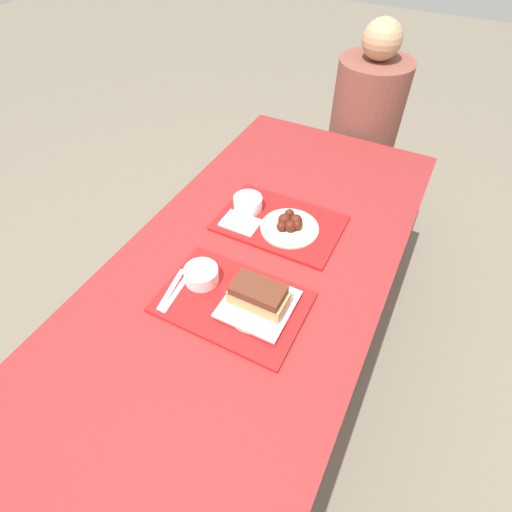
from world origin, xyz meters
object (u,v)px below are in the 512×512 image
(tray_far, at_px, (280,223))
(bowl_coleslaw_near, at_px, (201,274))
(tray_near, at_px, (232,302))
(person_seated_across, at_px, (367,111))
(brisket_sandwich_plate, at_px, (258,299))
(bowl_coleslaw_far, at_px, (248,202))
(wings_plate_far, at_px, (290,225))

(tray_far, distance_m, bowl_coleslaw_near, 0.39)
(tray_far, height_order, bowl_coleslaw_near, bowl_coleslaw_near)
(tray_near, height_order, tray_far, same)
(bowl_coleslaw_near, relative_size, person_seated_across, 0.15)
(tray_far, distance_m, person_seated_across, 0.95)
(tray_near, height_order, brisket_sandwich_plate, brisket_sandwich_plate)
(bowl_coleslaw_near, bearing_deg, person_seated_across, 83.22)
(bowl_coleslaw_far, bearing_deg, person_seated_across, 78.25)
(tray_near, relative_size, bowl_coleslaw_near, 4.08)
(bowl_coleslaw_near, xyz_separation_m, brisket_sandwich_plate, (0.21, -0.01, 0.01))
(person_seated_across, bearing_deg, bowl_coleslaw_far, -101.75)
(bowl_coleslaw_near, bearing_deg, tray_near, -12.76)
(brisket_sandwich_plate, relative_size, bowl_coleslaw_far, 1.89)
(brisket_sandwich_plate, height_order, bowl_coleslaw_far, brisket_sandwich_plate)
(wings_plate_far, bearing_deg, bowl_coleslaw_far, 170.40)
(tray_near, bearing_deg, tray_far, 92.89)
(bowl_coleslaw_near, height_order, brisket_sandwich_plate, brisket_sandwich_plate)
(tray_far, relative_size, brisket_sandwich_plate, 2.16)
(bowl_coleslaw_near, distance_m, brisket_sandwich_plate, 0.21)
(tray_near, height_order, bowl_coleslaw_near, bowl_coleslaw_near)
(bowl_coleslaw_far, xyz_separation_m, person_seated_across, (0.19, 0.93, -0.01))
(tray_near, height_order, wings_plate_far, wings_plate_far)
(tray_near, xyz_separation_m, person_seated_across, (0.03, 1.35, 0.03))
(brisket_sandwich_plate, relative_size, wings_plate_far, 0.97)
(tray_near, bearing_deg, brisket_sandwich_plate, 12.97)
(brisket_sandwich_plate, bearing_deg, tray_near, -167.03)
(brisket_sandwich_plate, height_order, wings_plate_far, brisket_sandwich_plate)
(bowl_coleslaw_near, relative_size, brisket_sandwich_plate, 0.53)
(tray_near, bearing_deg, person_seated_across, 88.83)
(person_seated_across, bearing_deg, tray_near, -91.17)
(tray_far, bearing_deg, brisket_sandwich_plate, -75.26)
(bowl_coleslaw_near, xyz_separation_m, person_seated_across, (0.16, 1.32, -0.01))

